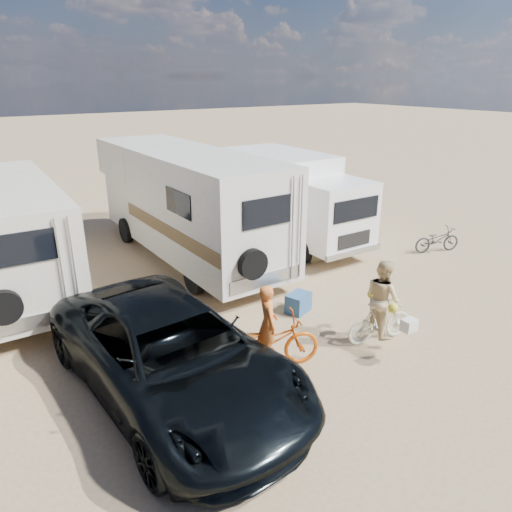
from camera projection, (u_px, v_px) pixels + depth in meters
ground at (345, 370)px, 8.98m from camera, size 140.00×140.00×0.00m
rv_main at (186, 206)px, 14.05m from camera, size 2.48×8.17×3.24m
rv_left at (7, 241)px, 11.65m from camera, size 2.65×6.56×2.83m
box_truck at (294, 200)px, 15.41m from camera, size 2.28×5.67×2.89m
dark_suv at (172, 354)px, 8.03m from camera, size 3.05×5.92×1.60m
bike_man at (268, 343)px, 8.88m from camera, size 2.12×1.35×1.05m
bike_woman at (380, 321)px, 9.82m from camera, size 1.57×0.72×0.91m
rider_man at (268, 332)px, 8.80m from camera, size 0.54×0.65×1.52m
rider_woman at (382, 306)px, 9.69m from camera, size 0.76×0.90×1.62m
bike_parked at (437, 240)px, 14.89m from camera, size 1.61×1.00×0.80m
cooler at (298, 303)px, 11.13m from camera, size 0.68×0.58×0.46m
crate at (311, 255)px, 14.26m from camera, size 0.51×0.51×0.37m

